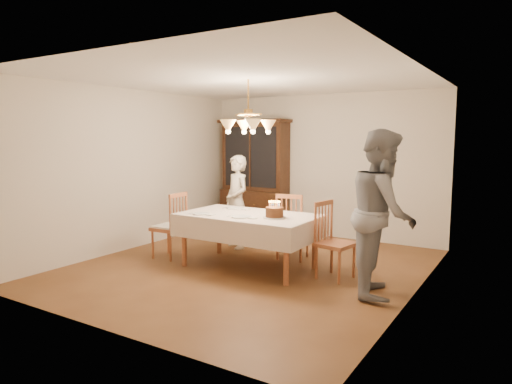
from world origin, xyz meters
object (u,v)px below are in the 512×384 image
Objects in this scene: dining_table at (248,220)px; birthday_cake at (274,213)px; chair_far_side at (293,230)px; china_hutch at (255,178)px; elderly_woman at (237,202)px.

birthday_cake is at bearing -8.04° from dining_table.
chair_far_side is 3.33× the size of birthday_cake.
china_hutch reaches higher than dining_table.
chair_far_side is at bearing 99.56° from birthday_cake.
china_hutch reaches higher than elderly_woman.
chair_far_side is 0.65× the size of elderly_woman.
dining_table is 0.48m from birthday_cake.
china_hutch reaches higher than chair_far_side.
elderly_woman is 1.57m from birthday_cake.
chair_far_side is (0.32, 0.73, -0.24)m from dining_table.
elderly_woman reaches higher than birthday_cake.
dining_table is at bearing 171.96° from birthday_cake.
chair_far_side reaches higher than dining_table.
china_hutch is 7.20× the size of birthday_cake.
dining_table is at bearing -113.42° from chair_far_side.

